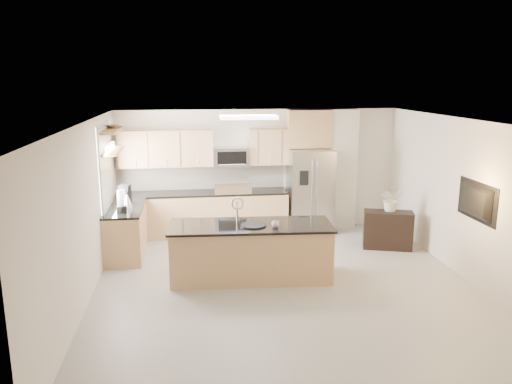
{
  "coord_description": "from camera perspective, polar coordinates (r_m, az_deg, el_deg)",
  "views": [
    {
      "loc": [
        -1.45,
        -7.26,
        3.22
      ],
      "look_at": [
        -0.31,
        1.3,
        1.26
      ],
      "focal_mm": 35.0,
      "sensor_mm": 36.0,
      "label": 1
    }
  ],
  "objects": [
    {
      "name": "island",
      "position": [
        8.25,
        -0.61,
        -6.77
      ],
      "size": [
        2.7,
        1.12,
        1.34
      ],
      "rotation": [
        0.0,
        0.0,
        -0.06
      ],
      "color": "tan",
      "rests_on": "floor"
    },
    {
      "name": "refrigerator",
      "position": [
        10.7,
        6.16,
        0.14
      ],
      "size": [
        0.92,
        0.78,
        1.78
      ],
      "color": "#ABABAD",
      "rests_on": "floor"
    },
    {
      "name": "window",
      "position": [
        9.37,
        -16.87,
        2.59
      ],
      "size": [
        0.04,
        1.15,
        1.65
      ],
      "color": "white",
      "rests_on": "wall_left"
    },
    {
      "name": "platter",
      "position": [
        8.04,
        -0.31,
        -3.8
      ],
      "size": [
        0.54,
        0.54,
        0.02
      ],
      "primitive_type": "cylinder",
      "rotation": [
        0.0,
        0.0,
        0.4
      ],
      "color": "black",
      "rests_on": "island"
    },
    {
      "name": "bowl",
      "position": [
        9.7,
        -15.99,
        7.34
      ],
      "size": [
        0.46,
        0.46,
        0.09
      ],
      "primitive_type": "imported",
      "rotation": [
        0.0,
        0.0,
        -0.34
      ],
      "color": "#ABABAD",
      "rests_on": "shelf_upper"
    },
    {
      "name": "ceiling",
      "position": [
        7.43,
        3.72,
        7.97
      ],
      "size": [
        6.0,
        6.5,
        0.02
      ],
      "primitive_type": "cube",
      "color": "white",
      "rests_on": "wall_back"
    },
    {
      "name": "wall_back",
      "position": [
        10.79,
        0.25,
        2.53
      ],
      "size": [
        6.0,
        0.02,
        2.6
      ],
      "primitive_type": "cube",
      "color": "beige",
      "rests_on": "floor"
    },
    {
      "name": "left_counter",
      "position": [
        9.6,
        -14.63,
        -4.35
      ],
      "size": [
        0.66,
        1.5,
        0.92
      ],
      "color": "tan",
      "rests_on": "floor"
    },
    {
      "name": "upper_cabinets",
      "position": [
        10.44,
        -6.74,
        5.02
      ],
      "size": [
        3.5,
        0.33,
        0.75
      ],
      "color": "tan",
      "rests_on": "wall_back"
    },
    {
      "name": "kettle",
      "position": [
        9.47,
        -14.51,
        -0.9
      ],
      "size": [
        0.23,
        0.23,
        0.28
      ],
      "color": "#ABABAD",
      "rests_on": "left_counter"
    },
    {
      "name": "wall_left",
      "position": [
        7.67,
        -19.0,
        -2.43
      ],
      "size": [
        0.02,
        6.5,
        2.6
      ],
      "primitive_type": "cube",
      "color": "beige",
      "rests_on": "floor"
    },
    {
      "name": "coffee_maker",
      "position": [
        9.74,
        -14.75,
        -0.29
      ],
      "size": [
        0.22,
        0.26,
        0.35
      ],
      "color": "black",
      "rests_on": "left_counter"
    },
    {
      "name": "blender",
      "position": [
        9.07,
        -15.14,
        -1.2
      ],
      "size": [
        0.18,
        0.18,
        0.41
      ],
      "color": "black",
      "rests_on": "left_counter"
    },
    {
      "name": "wall_right",
      "position": [
        8.73,
        23.28,
        -0.98
      ],
      "size": [
        0.02,
        6.5,
        2.6
      ],
      "primitive_type": "cube",
      "color": "beige",
      "rests_on": "floor"
    },
    {
      "name": "shelf_lower",
      "position": [
        9.4,
        -16.13,
        4.52
      ],
      "size": [
        0.3,
        1.2,
        0.04
      ],
      "primitive_type": "cube",
      "color": "#905939",
      "rests_on": "wall_left"
    },
    {
      "name": "range",
      "position": [
        10.58,
        -2.73,
        -2.28
      ],
      "size": [
        0.76,
        0.64,
        1.14
      ],
      "color": "black",
      "rests_on": "floor"
    },
    {
      "name": "credenza",
      "position": [
        10.01,
        14.83,
        -4.21
      ],
      "size": [
        0.99,
        0.64,
        0.74
      ],
      "primitive_type": "cube",
      "rotation": [
        0.0,
        0.0,
        -0.3
      ],
      "color": "black",
      "rests_on": "floor"
    },
    {
      "name": "back_counter",
      "position": [
        10.56,
        -6.12,
        -2.37
      ],
      "size": [
        3.55,
        0.66,
        1.44
      ],
      "color": "tan",
      "rests_on": "floor"
    },
    {
      "name": "cup",
      "position": [
        7.95,
        2.23,
        -3.7
      ],
      "size": [
        0.15,
        0.15,
        0.1
      ],
      "primitive_type": "imported",
      "rotation": [
        0.0,
        0.0,
        0.2
      ],
      "color": "silver",
      "rests_on": "island"
    },
    {
      "name": "television",
      "position": [
        8.51,
        23.47,
        -0.99
      ],
      "size": [
        0.14,
        1.08,
        0.62
      ],
      "primitive_type": "imported",
      "rotation": [
        0.0,
        0.0,
        1.57
      ],
      "color": "black",
      "rests_on": "wall_right"
    },
    {
      "name": "ceiling_fixture",
      "position": [
        8.95,
        -0.84,
        8.55
      ],
      "size": [
        1.0,
        0.5,
        0.06
      ],
      "primitive_type": "cube",
      "color": "white",
      "rests_on": "ceiling"
    },
    {
      "name": "partition_column",
      "position": [
        11.04,
        9.77,
        2.58
      ],
      "size": [
        0.6,
        0.3,
        2.6
      ],
      "primitive_type": "cube",
      "color": "beige",
      "rests_on": "floor"
    },
    {
      "name": "floor",
      "position": [
        8.08,
        3.45,
        -10.74
      ],
      "size": [
        6.5,
        6.5,
        0.0
      ],
      "primitive_type": "plane",
      "color": "#999591",
      "rests_on": "ground"
    },
    {
      "name": "shelf_upper",
      "position": [
        9.36,
        -16.27,
        6.76
      ],
      "size": [
        0.3,
        1.2,
        0.04
      ],
      "primitive_type": "cube",
      "color": "#905939",
      "rests_on": "wall_left"
    },
    {
      "name": "microwave",
      "position": [
        10.46,
        -2.85,
        4.03
      ],
      "size": [
        0.76,
        0.4,
        0.4
      ],
      "color": "#ABABAD",
      "rests_on": "upper_cabinets"
    },
    {
      "name": "flower_vase",
      "position": [
        9.89,
        15.23,
        -0.12
      ],
      "size": [
        0.74,
        0.68,
        0.71
      ],
      "primitive_type": "imported",
      "rotation": [
        0.0,
        0.0,
        0.21
      ],
      "color": "silver",
      "rests_on": "credenza"
    },
    {
      "name": "wall_front",
      "position": [
        4.68,
        11.43,
        -11.72
      ],
      "size": [
        6.0,
        0.02,
        2.6
      ],
      "primitive_type": "cube",
      "color": "beige",
      "rests_on": "floor"
    }
  ]
}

